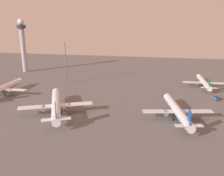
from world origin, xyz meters
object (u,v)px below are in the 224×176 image
object	(u,v)px
control_tower	(23,42)
airplane_terminal_side	(204,82)
airplane_far_stand	(177,111)
maintenance_van	(218,98)
airplane_taxiway_distant	(3,89)
airplane_near_gate	(56,105)
apron_light_east	(66,60)

from	to	relation	value
control_tower	airplane_terminal_side	xyz separation A→B (m)	(153.08, -23.10, -23.33)
control_tower	airplane_far_stand	bearing A→B (deg)	-32.97
airplane_far_stand	maintenance_van	bearing A→B (deg)	41.67
airplane_far_stand	airplane_taxiway_distant	xyz separation A→B (m)	(-106.13, 17.10, -0.13)
airplane_far_stand	airplane_near_gate	world-z (taller)	airplane_near_gate
airplane_near_gate	maintenance_van	distance (m)	93.42
maintenance_van	apron_light_east	world-z (taller)	apron_light_east
control_tower	airplane_taxiway_distant	world-z (taller)	control_tower
maintenance_van	airplane_near_gate	bearing A→B (deg)	78.47
airplane_taxiway_distant	apron_light_east	xyz separation A→B (m)	(27.92, 36.40, 13.29)
airplane_taxiway_distant	airplane_terminal_side	world-z (taller)	airplane_taxiway_distant
airplane_terminal_side	apron_light_east	xyz separation A→B (m)	(-99.25, -9.06, 13.67)
airplane_near_gate	airplane_terminal_side	xyz separation A→B (m)	(80.42, 68.19, -0.93)
airplane_near_gate	airplane_terminal_side	size ratio (longest dim) A/B	1.18
airplane_far_stand	airplane_terminal_side	distance (m)	66.00
maintenance_van	apron_light_east	distance (m)	106.17
control_tower	airplane_taxiway_distant	bearing A→B (deg)	-69.30
airplane_taxiway_distant	airplane_terminal_side	size ratio (longest dim) A/B	1.10
control_tower	airplane_far_stand	size ratio (longest dim) A/B	1.12
airplane_taxiway_distant	maintenance_van	bearing A→B (deg)	4.33
control_tower	maintenance_van	xyz separation A→B (m)	(157.01, -51.27, -25.78)
airplane_far_stand	apron_light_east	world-z (taller)	apron_light_east
airplane_near_gate	maintenance_van	world-z (taller)	airplane_near_gate
airplane_far_stand	airplane_taxiway_distant	size ratio (longest dim) A/B	1.02
airplane_far_stand	maintenance_van	world-z (taller)	airplane_far_stand
airplane_near_gate	airplane_taxiway_distant	world-z (taller)	airplane_near_gate
airplane_terminal_side	apron_light_east	bearing A→B (deg)	-178.07
airplane_terminal_side	airplane_taxiway_distant	bearing A→B (deg)	-163.62
airplane_taxiway_distant	airplane_far_stand	bearing A→B (deg)	-12.34
control_tower	apron_light_east	xyz separation A→B (m)	(53.83, -32.16, -9.66)
airplane_far_stand	apron_light_east	size ratio (longest dim) A/B	1.37
control_tower	airplane_far_stand	xyz separation A→B (m)	(132.04, -85.66, -22.82)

